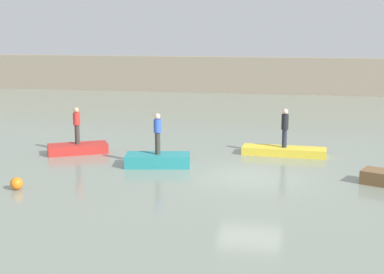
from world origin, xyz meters
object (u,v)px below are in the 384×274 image
(rowboat_teal, at_px, (158,160))
(person_red_shirt, at_px, (77,124))
(rowboat_red, at_px, (78,149))
(mooring_buoy, at_px, (17,183))
(rowboat_yellow, at_px, (284,151))
(person_blue_shirt, at_px, (158,131))
(person_dark_shirt, at_px, (285,126))

(rowboat_teal, bearing_deg, person_red_shirt, 148.69)
(rowboat_red, distance_m, mooring_buoy, 5.93)
(rowboat_yellow, distance_m, person_blue_shirt, 6.17)
(rowboat_teal, xyz_separation_m, rowboat_yellow, (5.19, 3.07, -0.08))
(rowboat_red, bearing_deg, person_dark_shirt, -19.13)
(rowboat_yellow, relative_size, person_blue_shirt, 2.18)
(rowboat_red, distance_m, person_blue_shirt, 4.72)
(rowboat_teal, distance_m, person_red_shirt, 4.69)
(mooring_buoy, bearing_deg, rowboat_red, 90.90)
(rowboat_teal, bearing_deg, person_blue_shirt, -10.45)
(person_dark_shirt, xyz_separation_m, mooring_buoy, (-9.35, -7.38, -1.14))
(person_red_shirt, distance_m, person_dark_shirt, 9.55)
(person_red_shirt, height_order, person_dark_shirt, person_red_shirt)
(person_dark_shirt, relative_size, mooring_buoy, 3.90)
(person_blue_shirt, relative_size, person_red_shirt, 1.02)
(rowboat_red, distance_m, person_dark_shirt, 9.62)
(rowboat_red, relative_size, rowboat_teal, 1.00)
(rowboat_teal, relative_size, rowboat_yellow, 0.71)
(person_red_shirt, bearing_deg, person_dark_shirt, 8.73)
(person_red_shirt, bearing_deg, person_blue_shirt, -20.86)
(rowboat_red, distance_m, rowboat_yellow, 9.55)
(person_blue_shirt, xyz_separation_m, person_dark_shirt, (5.19, 3.07, -0.13))
(rowboat_teal, xyz_separation_m, person_red_shirt, (-4.25, 1.62, 1.15))
(person_red_shirt, bearing_deg, rowboat_red, 90.00)
(rowboat_yellow, xyz_separation_m, person_dark_shirt, (0.00, 0.00, 1.18))
(rowboat_yellow, distance_m, mooring_buoy, 11.91)
(person_red_shirt, xyz_separation_m, person_dark_shirt, (9.44, 1.45, -0.04))
(person_blue_shirt, relative_size, mooring_buoy, 3.80)
(person_blue_shirt, height_order, person_dark_shirt, person_blue_shirt)
(rowboat_yellow, xyz_separation_m, mooring_buoy, (-9.35, -7.38, 0.05))
(person_blue_shirt, xyz_separation_m, mooring_buoy, (-4.16, -4.31, -1.26))
(rowboat_red, height_order, person_blue_shirt, person_blue_shirt)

